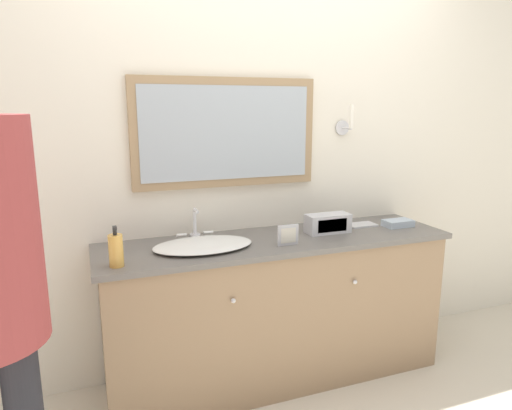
% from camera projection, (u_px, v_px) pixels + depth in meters
% --- Properties ---
extents(ground_plane, '(14.00, 14.00, 0.00)m').
position_uv_depth(ground_plane, '(297.00, 403.00, 2.45)').
color(ground_plane, beige).
extents(wall_back, '(8.00, 0.18, 2.55)m').
position_uv_depth(wall_back, '(258.00, 155.00, 2.70)').
color(wall_back, silver).
rests_on(wall_back, ground_plane).
extents(vanity_counter, '(1.97, 0.53, 0.84)m').
position_uv_depth(vanity_counter, '(277.00, 309.00, 2.62)').
color(vanity_counter, '#937556').
rests_on(vanity_counter, ground_plane).
extents(sink_basin, '(0.52, 0.37, 0.18)m').
position_uv_depth(sink_basin, '(203.00, 244.00, 2.36)').
color(sink_basin, white).
rests_on(sink_basin, vanity_counter).
extents(soap_bottle, '(0.07, 0.07, 0.19)m').
position_uv_depth(soap_bottle, '(116.00, 250.00, 2.07)').
color(soap_bottle, gold).
rests_on(soap_bottle, vanity_counter).
extents(appliance_box, '(0.26, 0.11, 0.11)m').
position_uv_depth(appliance_box, '(328.00, 223.00, 2.63)').
color(appliance_box, '#BCBCC1').
rests_on(appliance_box, vanity_counter).
extents(picture_frame, '(0.12, 0.01, 0.11)m').
position_uv_depth(picture_frame, '(288.00, 235.00, 2.39)').
color(picture_frame, '#B2B2B7').
rests_on(picture_frame, vanity_counter).
extents(hand_towel_near_sink, '(0.18, 0.10, 0.04)m').
position_uv_depth(hand_towel_near_sink, '(398.00, 223.00, 2.78)').
color(hand_towel_near_sink, '#A8B7C6').
rests_on(hand_towel_near_sink, vanity_counter).
extents(metal_tray, '(0.18, 0.11, 0.01)m').
position_uv_depth(metal_tray, '(361.00, 225.00, 2.80)').
color(metal_tray, silver).
rests_on(metal_tray, vanity_counter).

